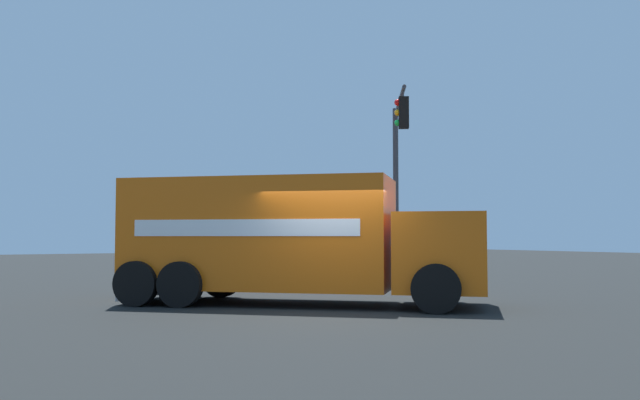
{
  "coord_description": "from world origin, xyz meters",
  "views": [
    {
      "loc": [
        -11.51,
        7.42,
        1.55
      ],
      "look_at": [
        1.47,
        -0.52,
        2.37
      ],
      "focal_mm": 37.52,
      "sensor_mm": 36.0,
      "label": 1
    }
  ],
  "objects": [
    {
      "name": "traffic_light_primary",
      "position": [
        6.58,
        -6.79,
        4.13
      ],
      "size": [
        4.05,
        2.86,
        6.24
      ],
      "color": "#38383D",
      "rests_on": "ground"
    },
    {
      "name": "pickup_maroon",
      "position": [
        8.48,
        -2.54,
        0.73
      ],
      "size": [
        2.53,
        5.32,
        1.38
      ],
      "color": "maroon",
      "rests_on": "ground"
    },
    {
      "name": "ground_plane",
      "position": [
        0.0,
        0.0,
        0.0
      ],
      "size": [
        100.0,
        100.0,
        0.0
      ],
      "primitive_type": "plane",
      "color": "black"
    },
    {
      "name": "delivery_truck",
      "position": [
        1.92,
        0.02,
        1.49
      ],
      "size": [
        7.44,
        7.57,
        2.85
      ],
      "color": "orange",
      "rests_on": "ground"
    }
  ]
}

